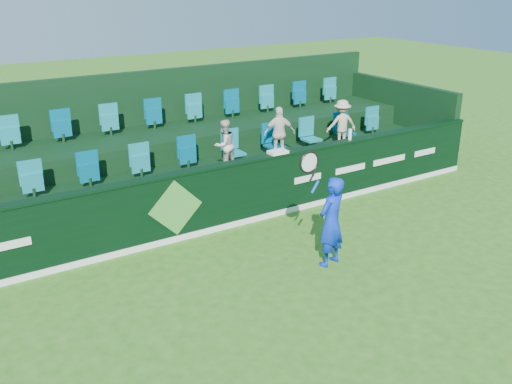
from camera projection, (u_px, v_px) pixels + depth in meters
ground at (297, 346)px, 7.86m from camera, size 60.00×60.00×0.00m
sponsor_hoarding at (173, 207)px, 10.78m from camera, size 16.00×0.25×1.35m
stand_tier_front at (152, 202)px, 11.75m from camera, size 16.00×2.00×0.80m
stand_tier_back at (119, 166)px, 13.16m from camera, size 16.00×1.80×1.30m
stand_rear at (110, 138)px, 13.31m from camera, size 16.00×4.10×2.60m
seat_row_front at (142, 165)px, 11.81m from camera, size 13.50×0.50×0.60m
seat_row_back at (111, 123)px, 13.05m from camera, size 13.50×0.50×0.60m
tennis_player at (331, 221)px, 9.80m from camera, size 1.20×0.54×2.28m
spectator_left at (224, 145)px, 12.29m from camera, size 0.62×0.53×1.10m
spectator_middle at (279, 133)px, 12.99m from camera, size 0.77×0.54×1.22m
spectator_right at (342, 124)px, 13.92m from camera, size 0.85×0.64×1.17m
towel at (278, 152)px, 11.71m from camera, size 0.39×0.25×0.06m
drinks_bottle at (350, 134)px, 12.64m from camera, size 0.08×0.08×0.24m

